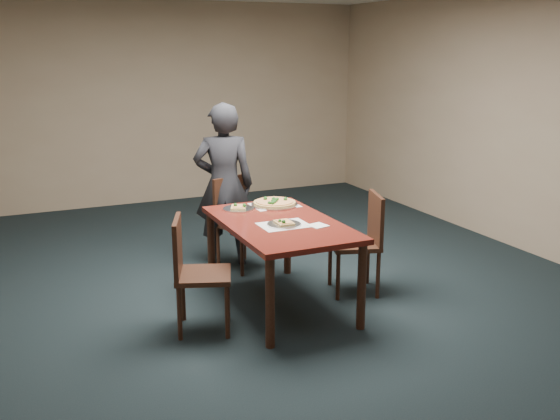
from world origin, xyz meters
name	(u,v)px	position (x,y,z in m)	size (l,w,h in m)	color
ground	(278,296)	(0.00, 0.00, 0.00)	(8.00, 8.00, 0.00)	black
room_shell	(278,100)	(0.00, 0.00, 1.74)	(8.00, 8.00, 8.00)	tan
dining_table	(280,232)	(-0.06, -0.18, 0.66)	(0.90, 1.50, 0.75)	#521510
chair_far	(238,217)	(-0.03, 0.92, 0.52)	(0.54, 0.54, 0.91)	black
chair_left	(193,268)	(-0.87, -0.34, 0.52)	(0.54, 0.54, 0.91)	black
chair_right	(363,237)	(0.75, -0.19, 0.52)	(0.53, 0.53, 0.91)	black
diner	(224,185)	(-0.13, 1.05, 0.82)	(0.60, 0.39, 1.65)	black
placemat_main	(275,205)	(0.12, 0.35, 0.75)	(0.42, 0.32, 0.00)	white
placemat_near	(284,225)	(-0.07, -0.29, 0.75)	(0.40, 0.30, 0.00)	white
pizza_pan	(275,203)	(0.12, 0.35, 0.77)	(0.43, 0.43, 0.07)	silver
slice_plate_near	(284,223)	(-0.07, -0.29, 0.76)	(0.28, 0.28, 0.06)	silver
slice_plate_far	(239,208)	(-0.23, 0.35, 0.76)	(0.28, 0.28, 0.06)	silver
napkin	(318,226)	(0.17, -0.43, 0.75)	(0.14, 0.14, 0.01)	white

